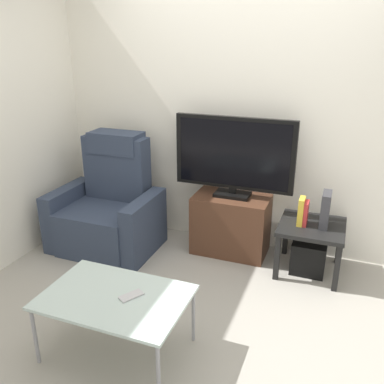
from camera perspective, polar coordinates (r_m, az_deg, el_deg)
ground_plane at (r=3.29m, az=1.99°, el=-15.13°), size 6.40×6.40×0.00m
wall_back at (r=3.81m, az=7.92°, el=11.05°), size 6.40×0.06×2.60m
tv_stand at (r=3.88m, az=5.41°, el=-4.46°), size 0.69×0.40×0.56m
television at (r=3.67m, az=5.83°, el=5.07°), size 1.08×0.20×0.73m
recliner_armchair at (r=4.05m, az=-11.50°, el=-2.31°), size 0.98×0.78×1.08m
side_table at (r=3.65m, az=16.25°, el=-5.36°), size 0.54×0.54×0.44m
subwoofer_box at (r=3.76m, az=15.90°, el=-8.52°), size 0.29×0.29×0.29m
book_leftmost at (r=3.57m, az=14.92°, el=-2.59°), size 0.05×0.14×0.24m
book_middle at (r=3.57m, az=15.54°, el=-2.88°), size 0.03×0.13×0.21m
game_console at (r=3.57m, az=18.04°, el=-2.35°), size 0.07×0.20×0.30m
coffee_table at (r=2.68m, az=-10.64°, el=-14.45°), size 0.90×0.60×0.42m
cell_phone at (r=2.64m, az=-8.43°, el=-14.06°), size 0.14×0.16×0.01m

